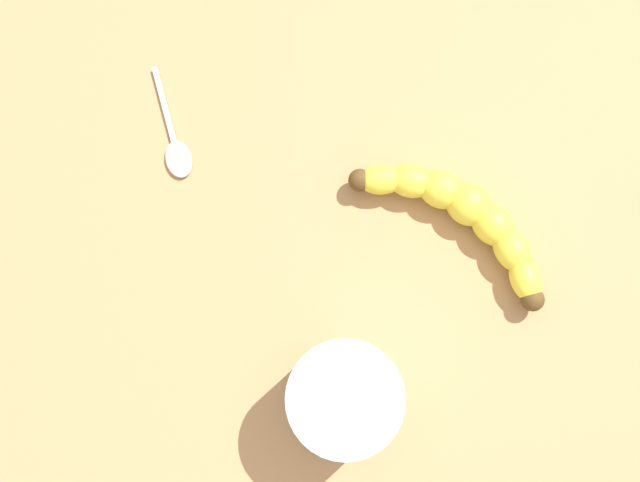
% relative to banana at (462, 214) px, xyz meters
% --- Properties ---
extents(wooden_tabletop, '(1.20, 1.20, 0.03)m').
position_rel_banana_xyz_m(wooden_tabletop, '(0.11, -0.08, -0.03)').
color(wooden_tabletop, '#AE7F52').
rests_on(wooden_tabletop, ground).
extents(banana, '(0.07, 0.20, 0.04)m').
position_rel_banana_xyz_m(banana, '(0.00, 0.00, 0.00)').
color(banana, yellow).
rests_on(banana, wooden_tabletop).
extents(smoothie_glass, '(0.09, 0.09, 0.09)m').
position_rel_banana_xyz_m(smoothie_glass, '(0.19, 0.00, 0.03)').
color(smoothie_glass, silver).
rests_on(smoothie_glass, wooden_tabletop).
extents(teaspoon, '(0.08, 0.10, 0.01)m').
position_rel_banana_xyz_m(teaspoon, '(0.09, -0.25, -0.01)').
color(teaspoon, silver).
rests_on(teaspoon, wooden_tabletop).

